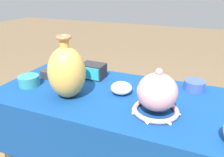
% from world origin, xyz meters
% --- Properties ---
extents(display_table, '(1.33, 0.60, 0.80)m').
position_xyz_m(display_table, '(0.00, -0.02, 0.70)').
color(display_table, '#38383D').
rests_on(display_table, ground_plane).
extents(vase_tall_bulbous, '(0.19, 0.19, 0.31)m').
position_xyz_m(vase_tall_bulbous, '(-0.24, -0.11, 0.93)').
color(vase_tall_bulbous, gold).
rests_on(vase_tall_bulbous, display_table).
extents(vase_dome_bell, '(0.22, 0.22, 0.21)m').
position_xyz_m(vase_dome_bell, '(0.21, -0.10, 0.88)').
color(vase_dome_bell, '#D19399').
rests_on(vase_dome_bell, display_table).
extents(mosaic_tile_box, '(0.14, 0.11, 0.09)m').
position_xyz_m(mosaic_tile_box, '(-0.23, 0.16, 0.84)').
color(mosaic_tile_box, '#232328').
rests_on(mosaic_tile_box, display_table).
extents(pot_squat_cobalt, '(0.11, 0.11, 0.05)m').
position_xyz_m(pot_squat_cobalt, '(0.35, 0.21, 0.82)').
color(pot_squat_cobalt, '#3851A8').
rests_on(pot_squat_cobalt, display_table).
extents(bowl_shallow_porcelain, '(0.11, 0.11, 0.06)m').
position_xyz_m(bowl_shallow_porcelain, '(-0.00, 0.02, 0.83)').
color(bowl_shallow_porcelain, white).
rests_on(bowl_shallow_porcelain, display_table).
extents(pot_squat_charcoal, '(0.10, 0.10, 0.05)m').
position_xyz_m(pot_squat_charcoal, '(-0.49, 0.06, 0.82)').
color(pot_squat_charcoal, '#2D2D33').
rests_on(pot_squat_charcoal, display_table).
extents(pot_squat_teal, '(0.12, 0.12, 0.06)m').
position_xyz_m(pot_squat_teal, '(-0.52, -0.09, 0.83)').
color(pot_squat_teal, teal).
rests_on(pot_squat_teal, display_table).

